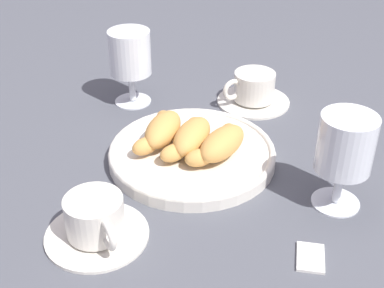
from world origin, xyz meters
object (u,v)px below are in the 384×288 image
at_px(coffee_cup_far, 253,90).
at_px(sugar_packet, 311,256).
at_px(croissant_extra, 161,130).
at_px(pastry_plate, 192,153).
at_px(coffee_cup_near, 96,222).
at_px(croissant_large, 220,144).
at_px(juice_glass_right, 130,55).
at_px(croissant_small, 190,137).
at_px(juice_glass_left, 345,147).

xyz_separation_m(coffee_cup_far, sugar_packet, (-0.35, -0.22, -0.02)).
bearing_deg(croissant_extra, pastry_plate, -86.25).
bearing_deg(croissant_extra, coffee_cup_near, -172.94).
bearing_deg(coffee_cup_near, pastry_plate, -7.12).
bearing_deg(croissant_large, croissant_extra, 93.91).
relative_size(pastry_plate, croissant_large, 1.93).
distance_m(pastry_plate, coffee_cup_near, 0.22).
xyz_separation_m(coffee_cup_far, juice_glass_right, (-0.10, 0.20, 0.07)).
height_order(croissant_large, sugar_packet, croissant_large).
height_order(croissant_small, sugar_packet, croissant_small).
distance_m(croissant_large, juice_glass_left, 0.19).
bearing_deg(juice_glass_right, pastry_plate, -122.77).
relative_size(pastry_plate, sugar_packet, 5.24).
bearing_deg(sugar_packet, coffee_cup_far, 14.87).
bearing_deg(croissant_large, sugar_packet, -124.88).
bearing_deg(croissant_extra, juice_glass_left, -89.69).
relative_size(croissant_large, coffee_cup_far, 1.00).
relative_size(coffee_cup_far, juice_glass_right, 0.97).
distance_m(juice_glass_right, sugar_packet, 0.50).
bearing_deg(coffee_cup_near, croissant_small, -6.30).
relative_size(croissant_large, croissant_small, 1.00).
xyz_separation_m(pastry_plate, croissant_large, (0.00, -0.05, 0.03)).
height_order(pastry_plate, juice_glass_right, juice_glass_right).
bearing_deg(juice_glass_left, croissant_extra, 90.31).
xyz_separation_m(croissant_large, coffee_cup_near, (-0.22, 0.07, -0.02)).
xyz_separation_m(croissant_small, coffee_cup_far, (0.22, -0.02, -0.02)).
bearing_deg(juice_glass_left, coffee_cup_near, 129.72).
distance_m(croissant_small, juice_glass_right, 0.23).
xyz_separation_m(coffee_cup_near, juice_glass_left, (0.21, -0.26, 0.07)).
distance_m(croissant_extra, coffee_cup_far, 0.24).
bearing_deg(pastry_plate, croissant_extra, 93.75).
xyz_separation_m(juice_glass_left, juice_glass_right, (0.12, 0.42, 0.00)).
bearing_deg(juice_glass_right, coffee_cup_near, -154.22).
bearing_deg(sugar_packet, pastry_plate, 44.35).
relative_size(croissant_large, sugar_packet, 2.72).
xyz_separation_m(juice_glass_left, sugar_packet, (-0.12, -0.00, -0.09)).
bearing_deg(juice_glass_left, pastry_plate, 89.52).
bearing_deg(croissant_large, coffee_cup_far, 8.75).
relative_size(pastry_plate, coffee_cup_far, 1.93).
height_order(croissant_extra, juice_glass_right, juice_glass_right).
relative_size(croissant_small, coffee_cup_near, 1.00).
bearing_deg(croissant_extra, coffee_cup_far, -16.25).
bearing_deg(coffee_cup_far, croissant_extra, 163.75).
relative_size(pastry_plate, juice_glass_right, 1.87).
relative_size(croissant_small, sugar_packet, 2.73).
distance_m(croissant_large, coffee_cup_far, 0.22).
distance_m(croissant_small, sugar_packet, 0.27).
height_order(pastry_plate, coffee_cup_near, coffee_cup_near).
height_order(croissant_large, coffee_cup_far, croissant_large).
bearing_deg(pastry_plate, juice_glass_left, -90.48).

